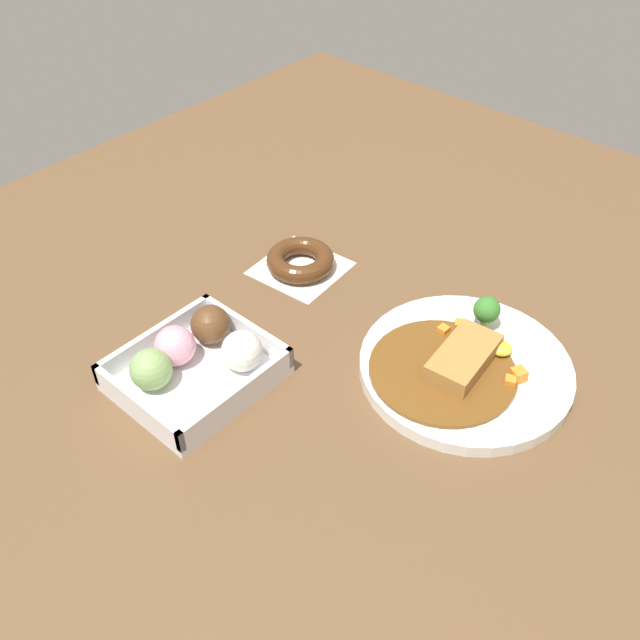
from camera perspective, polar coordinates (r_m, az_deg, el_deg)
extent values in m
plane|color=brown|center=(0.91, 4.40, -4.42)|extent=(1.60, 1.60, 0.00)
cylinder|color=white|center=(0.92, 11.83, -3.87)|extent=(0.27, 0.27, 0.02)
cylinder|color=brown|center=(0.90, 10.02, -4.12)|extent=(0.19, 0.19, 0.01)
cube|color=#A87538|center=(0.90, 11.71, -3.02)|extent=(0.12, 0.07, 0.02)
cylinder|color=white|center=(0.93, 14.54, -2.70)|extent=(0.06, 0.06, 0.00)
ellipsoid|color=yellow|center=(0.93, 14.65, -2.25)|extent=(0.03, 0.03, 0.02)
cylinder|color=#8CB766|center=(0.97, 13.34, -0.13)|extent=(0.01, 0.01, 0.02)
sphere|color=#387A2D|center=(0.95, 13.54, 0.84)|extent=(0.04, 0.04, 0.04)
cube|color=orange|center=(0.90, 15.35, -4.93)|extent=(0.02, 0.02, 0.01)
cube|color=orange|center=(0.95, 10.08, -0.87)|extent=(0.01, 0.01, 0.01)
cube|color=orange|center=(0.96, 11.43, -0.49)|extent=(0.02, 0.02, 0.02)
cube|color=orange|center=(0.90, 15.98, -4.36)|extent=(0.02, 0.02, 0.02)
cube|color=white|center=(0.91, -10.08, -4.66)|extent=(0.19, 0.17, 0.01)
cube|color=white|center=(0.93, -6.06, -0.81)|extent=(0.01, 0.17, 0.03)
cube|color=white|center=(0.86, -14.80, -6.86)|extent=(0.01, 0.17, 0.03)
cube|color=white|center=(0.94, -13.37, -1.41)|extent=(0.19, 0.01, 0.03)
cube|color=white|center=(0.85, -6.74, -6.28)|extent=(0.19, 0.01, 0.03)
sphere|color=brown|center=(0.93, -8.99, -0.36)|extent=(0.05, 0.05, 0.05)
sphere|color=pink|center=(0.91, -11.82, -2.08)|extent=(0.05, 0.05, 0.05)
sphere|color=#84A860|center=(0.88, -13.71, -3.96)|extent=(0.05, 0.05, 0.05)
sphere|color=silver|center=(0.89, -6.44, -2.54)|extent=(0.05, 0.05, 0.05)
cube|color=white|center=(1.08, -1.60, 4.29)|extent=(0.14, 0.14, 0.00)
torus|color=#4C2B14|center=(1.07, -1.62, 4.95)|extent=(0.11, 0.11, 0.03)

